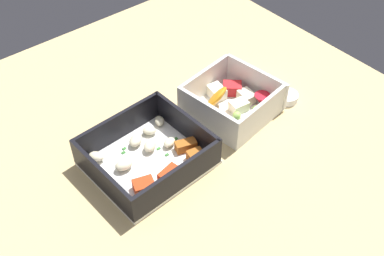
{
  "coord_description": "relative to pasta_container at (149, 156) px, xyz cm",
  "views": [
    {
      "loc": [
        34.6,
        43.68,
        58.6
      ],
      "look_at": [
        -1.01,
        0.81,
        4.0
      ],
      "focal_mm": 44.62,
      "sensor_mm": 36.0,
      "label": 1
    }
  ],
  "objects": [
    {
      "name": "table_surface",
      "position": [
        -7.93,
        -1.19,
        -2.72
      ],
      "size": [
        80.0,
        80.0,
        2.0
      ],
      "primitive_type": "cube",
      "color": "tan",
      "rests_on": "ground"
    },
    {
      "name": "pasta_container",
      "position": [
        0.0,
        0.0,
        0.0
      ],
      "size": [
        18.02,
        16.13,
        5.5
      ],
      "rotation": [
        0.0,
        0.0,
        0.05
      ],
      "color": "white",
      "rests_on": "table_surface"
    },
    {
      "name": "fruit_bowl",
      "position": [
        -18.38,
        -0.75,
        0.36
      ],
      "size": [
        14.98,
        14.84,
        6.03
      ],
      "rotation": [
        0.0,
        0.0,
        0.14
      ],
      "color": "white",
      "rests_on": "table_surface"
    },
    {
      "name": "paper_cup_liner",
      "position": [
        -27.97,
        3.41,
        -1.01
      ],
      "size": [
        3.95,
        3.95,
        1.41
      ],
      "primitive_type": "cylinder",
      "color": "white",
      "rests_on": "table_surface"
    }
  ]
}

